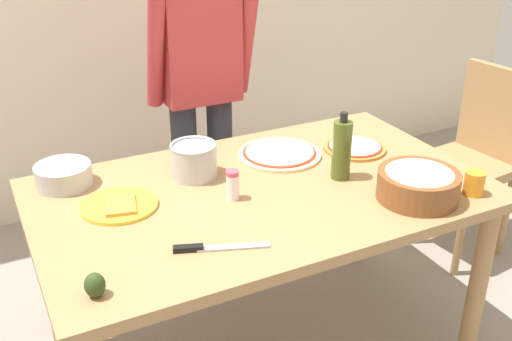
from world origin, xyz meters
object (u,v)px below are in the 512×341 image
(person_cook, at_px, (200,81))
(chef_knife, at_px, (210,248))
(mixing_bowl_steel, at_px, (64,175))
(salt_shaker, at_px, (233,185))
(popcorn_bowl, at_px, (418,183))
(steel_pot, at_px, (194,160))
(pizza_cooked_on_tray, at_px, (355,148))
(dining_table, at_px, (262,211))
(cup_orange, at_px, (474,183))
(avocado, at_px, (95,285))
(plate_with_slice, at_px, (120,205))
(pizza_raw_on_board, at_px, (279,154))
(chair_wooden_right, at_px, (475,151))
(olive_oil_bottle, at_px, (342,149))

(person_cook, bearing_deg, chef_knife, -110.82)
(mixing_bowl_steel, bearing_deg, person_cook, 30.62)
(mixing_bowl_steel, distance_m, salt_shaker, 0.62)
(popcorn_bowl, height_order, steel_pot, steel_pot)
(pizza_cooked_on_tray, relative_size, mixing_bowl_steel, 1.26)
(dining_table, height_order, cup_orange, cup_orange)
(avocado, bearing_deg, pizza_cooked_on_tray, 22.59)
(popcorn_bowl, distance_m, cup_orange, 0.21)
(pizza_cooked_on_tray, relative_size, salt_shaker, 2.38)
(plate_with_slice, distance_m, salt_shaker, 0.39)
(cup_orange, bearing_deg, pizza_cooked_on_tray, 106.15)
(salt_shaker, distance_m, chef_knife, 0.33)
(salt_shaker, distance_m, avocado, 0.64)
(popcorn_bowl, bearing_deg, dining_table, 145.46)
(pizza_cooked_on_tray, distance_m, avocado, 1.27)
(pizza_raw_on_board, bearing_deg, avocado, -146.55)
(pizza_raw_on_board, height_order, salt_shaker, salt_shaker)
(pizza_raw_on_board, height_order, chef_knife, pizza_raw_on_board)
(dining_table, xyz_separation_m, plate_with_slice, (-0.49, 0.10, 0.10))
(pizza_cooked_on_tray, relative_size, cup_orange, 2.97)
(chair_wooden_right, xyz_separation_m, popcorn_bowl, (-0.88, -0.56, 0.28))
(pizza_raw_on_board, xyz_separation_m, chef_knife, (-0.51, -0.50, -0.00))
(person_cook, bearing_deg, cup_orange, -63.23)
(plate_with_slice, height_order, steel_pot, steel_pot)
(salt_shaker, bearing_deg, olive_oil_bottle, -3.84)
(pizza_cooked_on_tray, bearing_deg, dining_table, -164.56)
(pizza_raw_on_board, relative_size, olive_oil_bottle, 1.30)
(salt_shaker, bearing_deg, chair_wooden_right, 10.95)
(plate_with_slice, distance_m, avocado, 0.48)
(plate_with_slice, relative_size, steel_pot, 1.50)
(dining_table, height_order, olive_oil_bottle, olive_oil_bottle)
(pizza_raw_on_board, height_order, avocado, avocado)
(pizza_cooked_on_tray, height_order, steel_pot, steel_pot)
(pizza_raw_on_board, distance_m, steel_pot, 0.38)
(olive_oil_bottle, xyz_separation_m, cup_orange, (0.34, -0.32, -0.07))
(chair_wooden_right, xyz_separation_m, salt_shaker, (-1.45, -0.28, 0.27))
(popcorn_bowl, xyz_separation_m, steel_pot, (-0.62, 0.51, 0.00))
(pizza_cooked_on_tray, relative_size, steel_pot, 1.45)
(plate_with_slice, xyz_separation_m, mixing_bowl_steel, (-0.13, 0.25, 0.03))
(avocado, bearing_deg, pizza_raw_on_board, 33.45)
(dining_table, relative_size, pizza_raw_on_board, 4.80)
(steel_pot, distance_m, salt_shaker, 0.23)
(steel_pot, relative_size, avocado, 2.48)
(mixing_bowl_steel, bearing_deg, cup_orange, -29.33)
(steel_pot, bearing_deg, cup_orange, -34.86)
(person_cook, height_order, pizza_cooked_on_tray, person_cook)
(chair_wooden_right, height_order, avocado, chair_wooden_right)
(chair_wooden_right, height_order, mixing_bowl_steel, chair_wooden_right)
(person_cook, height_order, olive_oil_bottle, person_cook)
(pizza_cooked_on_tray, bearing_deg, pizza_raw_on_board, 164.13)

